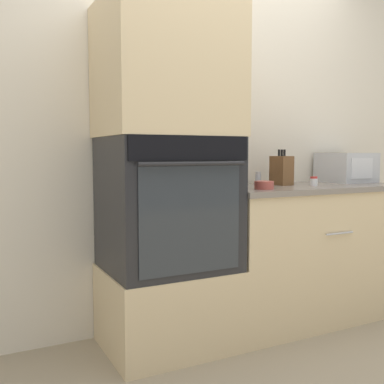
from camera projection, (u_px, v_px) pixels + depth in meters
The scene contains 12 objects.
ground_plane at pixel (248, 353), 2.55m from camera, with size 12.00×12.00×0.00m, color gray.
wall_back at pixel (197, 136), 3.00m from camera, with size 8.00×0.05×2.50m.
oven_cabinet_base at pixel (168, 307), 2.63m from camera, with size 0.73×0.60×0.47m.
wall_oven at pixel (168, 203), 2.58m from camera, with size 0.71×0.64×0.76m.
oven_cabinet_upper at pixel (167, 71), 2.52m from camera, with size 0.73×0.60×0.74m.
counter_unit at pixel (305, 251), 3.08m from camera, with size 1.35×0.63×0.92m.
microwave at pixel (346, 168), 3.35m from camera, with size 0.33×0.34×0.22m.
knife_block at pixel (281, 170), 3.04m from camera, with size 0.09×0.15×0.24m.
bowl at pixel (264, 185), 2.70m from camera, with size 0.12×0.12×0.05m.
condiment_jar_near at pixel (314, 181), 2.98m from camera, with size 0.05×0.05×0.06m.
condiment_jar_mid at pixel (258, 178), 3.09m from camera, with size 0.04×0.04×0.09m.
condiment_jar_far at pixel (233, 176), 3.07m from camera, with size 0.04×0.04×0.12m.
Camera 1 is at (-1.41, -2.05, 1.13)m, focal length 42.00 mm.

